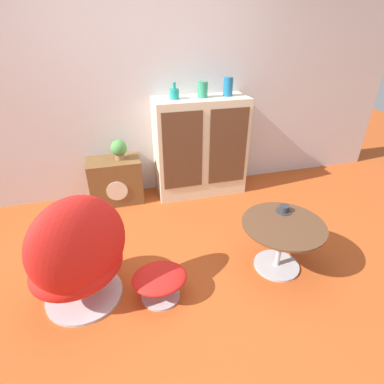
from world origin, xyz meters
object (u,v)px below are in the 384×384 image
vase_inner_left (203,90)px  potted_plant (119,149)px  coffee_table (281,237)px  ottoman (160,280)px  sideboard (200,147)px  tv_console (116,180)px  teacup (284,209)px  egg_chair (79,257)px  vase_inner_right (228,87)px  vase_leftmost (174,93)px

vase_inner_left → potted_plant: size_ratio=0.74×
coffee_table → ottoman: bearing=-176.8°
sideboard → coffee_table: bearing=-80.4°
tv_console → coffee_table: (1.27, -1.53, 0.06)m
sideboard → teacup: sideboard is taller
tv_console → egg_chair: 1.52m
potted_plant → tv_console: bearing=-179.4°
vase_inner_right → teacup: vase_inner_right is taller
teacup → coffee_table: bearing=-119.4°
tv_console → vase_inner_right: (1.33, -0.03, 0.99)m
vase_inner_right → potted_plant: (-1.25, 0.03, -0.61)m
ottoman → teacup: (1.13, 0.22, 0.31)m
vase_inner_right → teacup: (0.04, -1.34, -0.78)m
ottoman → teacup: bearing=11.0°
vase_inner_left → potted_plant: 1.13m
tv_console → vase_inner_left: bearing=-1.5°
sideboard → coffee_table: 1.54m
tv_console → sideboard: bearing=-1.7°
ottoman → coffee_table: (1.04, 0.06, 0.15)m
egg_chair → vase_leftmost: bearing=54.6°
ottoman → coffee_table: bearing=3.2°
coffee_table → vase_inner_left: 1.78m
potted_plant → vase_leftmost: bearing=-2.4°
ottoman → vase_leftmost: (0.49, 1.56, 1.05)m
sideboard → tv_console: size_ratio=1.96×
sideboard → vase_inner_left: 0.66m
tv_console → vase_leftmost: vase_leftmost is taller
tv_console → teacup: (1.37, -1.37, 0.22)m
vase_leftmost → vase_inner_left: bearing=0.0°
coffee_table → vase_inner_left: bearing=99.0°
teacup → sideboard: bearing=104.5°
egg_chair → sideboard: bearing=47.5°
ottoman → potted_plant: bearing=95.5°
ottoman → tv_console: bearing=98.4°
vase_inner_left → coffee_table: bearing=-81.0°
egg_chair → potted_plant: egg_chair is taller
sideboard → vase_inner_left: vase_inner_left is taller
sideboard → coffee_table: sideboard is taller
vase_inner_left → vase_inner_right: bearing=0.0°
vase_leftmost → vase_inner_left: (0.31, 0.00, 0.02)m
vase_leftmost → egg_chair: bearing=-125.4°
tv_console → teacup: 1.95m
vase_inner_right → egg_chair: bearing=-138.4°
sideboard → egg_chair: (-1.33, -1.45, -0.14)m
coffee_table → teacup: (0.09, 0.16, 0.16)m
ottoman → vase_inner_left: vase_inner_left is taller
egg_chair → coffee_table: 1.59m
egg_chair → ottoman: egg_chair is taller
vase_inner_left → tv_console: bearing=178.5°
egg_chair → vase_leftmost: vase_leftmost is taller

